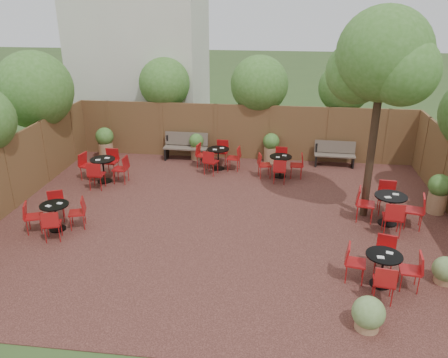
# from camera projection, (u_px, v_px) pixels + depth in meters

# --- Properties ---
(ground) EXTENTS (80.00, 80.00, 0.00)m
(ground) POSITION_uv_depth(u_px,v_px,m) (226.00, 221.00, 11.95)
(ground) COLOR #354F23
(ground) RESTS_ON ground
(courtyard_paving) EXTENTS (12.00, 10.00, 0.02)m
(courtyard_paving) POSITION_uv_depth(u_px,v_px,m) (226.00, 221.00, 11.95)
(courtyard_paving) COLOR #351A15
(courtyard_paving) RESTS_ON ground
(fence_back) EXTENTS (12.00, 0.08, 2.00)m
(fence_back) POSITION_uv_depth(u_px,v_px,m) (243.00, 132.00, 16.17)
(fence_back) COLOR brown
(fence_back) RESTS_ON ground
(fence_left) EXTENTS (0.08, 10.00, 2.00)m
(fence_left) POSITION_uv_depth(u_px,v_px,m) (9.00, 176.00, 12.27)
(fence_left) COLOR brown
(fence_left) RESTS_ON ground
(neighbour_building) EXTENTS (5.00, 4.00, 8.00)m
(neighbour_building) POSITION_uv_depth(u_px,v_px,m) (141.00, 37.00, 18.31)
(neighbour_building) COLOR beige
(neighbour_building) RESTS_ON ground
(overhang_foliage) EXTENTS (15.50, 10.36, 2.49)m
(overhang_foliage) POSITION_uv_depth(u_px,v_px,m) (157.00, 100.00, 13.47)
(overhang_foliage) COLOR #396821
(overhang_foliage) RESTS_ON ground
(courtyard_tree) EXTENTS (2.53, 2.43, 5.39)m
(courtyard_tree) POSITION_uv_depth(u_px,v_px,m) (383.00, 62.00, 10.72)
(courtyard_tree) COLOR black
(courtyard_tree) RESTS_ON courtyard_paving
(park_bench_left) EXTENTS (1.58, 0.54, 0.97)m
(park_bench_left) POSITION_uv_depth(u_px,v_px,m) (186.00, 146.00, 16.24)
(park_bench_left) COLOR brown
(park_bench_left) RESTS_ON courtyard_paving
(park_bench_right) EXTENTS (1.41, 0.51, 0.86)m
(park_bench_right) POSITION_uv_depth(u_px,v_px,m) (335.00, 153.00, 15.64)
(park_bench_right) COLOR brown
(park_bench_right) RESTS_ON courtyard_paving
(bistro_tables) EXTENTS (10.03, 7.73, 0.93)m
(bistro_tables) POSITION_uv_depth(u_px,v_px,m) (235.00, 190.00, 12.74)
(bistro_tables) COLOR black
(bistro_tables) RESTS_ON courtyard_paving
(planters) EXTENTS (11.21, 4.07, 1.17)m
(planters) POSITION_uv_depth(u_px,v_px,m) (236.00, 155.00, 15.07)
(planters) COLOR #98704C
(planters) RESTS_ON courtyard_paving
(low_shrubs) EXTENTS (2.67, 2.53, 0.74)m
(low_shrubs) POSITION_uv_depth(u_px,v_px,m) (446.00, 311.00, 8.01)
(low_shrubs) COLOR #98704C
(low_shrubs) RESTS_ON courtyard_paving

